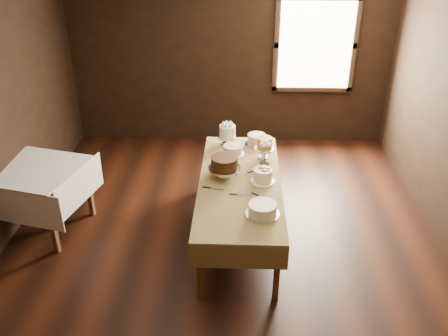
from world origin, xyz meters
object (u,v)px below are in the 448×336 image
Objects in this scene: display_table at (240,185)px; cake_server_e at (217,189)px; cake_server_a at (245,195)px; cake_server_c at (235,168)px; cake_chocolate at (224,168)px; cake_speckled at (257,140)px; cake_flowers at (263,176)px; cake_caramel at (264,149)px; cake_meringue at (227,135)px; cake_lattice at (233,155)px; cake_server_d at (260,170)px; cake_cream at (263,209)px; cake_server_b at (264,198)px; flower_vase at (265,163)px.

display_table is 0.33m from cake_server_e.
cake_server_a is 0.60m from cake_server_c.
cake_chocolate reaches higher than cake_server_a.
cake_chocolate is 0.31m from cake_server_e.
cake_speckled is 1.19× the size of cake_flowers.
cake_caramel reaches higher than cake_speckled.
cake_meringue reaches higher than cake_lattice.
display_table is 0.98m from cake_speckled.
cake_speckled is 0.71m from cake_server_d.
cake_server_a is (0.05, -0.31, 0.06)m from display_table.
cake_cream is (0.22, -0.67, 0.11)m from display_table.
cake_lattice is at bearing 105.68° from cake_cream.
cake_meringue is at bearing 99.88° from display_table.
cake_server_e is at bearing -104.96° from cake_chocolate.
cake_caramel is (0.08, -0.38, 0.05)m from cake_speckled.
cake_server_a is 1.00× the size of cake_server_d.
cake_caramel reaches higher than cake_cream.
display_table is 9.70× the size of cake_server_e.
cake_server_b is 0.69m from flower_vase.
cake_meringue reaches higher than cake_server_c.
display_table is at bearing -131.42° from flower_vase.
display_table is at bearing -80.12° from cake_meringue.
cake_server_b is at bearing -3.25° from cake_server_e.
cake_chocolate is (-0.01, -0.88, -0.00)m from cake_meringue.
cake_lattice is at bearing 123.00° from cake_server_d.
cake_chocolate reaches higher than cake_server_d.
cake_meringue reaches higher than cake_speckled.
flower_vase is at bearing -54.00° from cake_meringue.
cake_server_a is at bearing 115.62° from cake_cream.
cake_caramel is 1.17× the size of cake_server_b.
cake_lattice is 0.40m from cake_caramel.
cake_server_a is at bearing -59.17° from cake_chocolate.
cake_server_c is (-0.34, -0.29, -0.12)m from cake_caramel.
cake_lattice reaches higher than cake_server_d.
cake_flowers is 0.35m from flower_vase.
display_table is 0.71m from cake_cream.
cake_meringue is 0.38m from cake_speckled.
cake_flowers is 1.12× the size of cake_server_e.
cake_flowers is at bearing -93.80° from cake_caramel.
cake_cream is (-0.07, -1.24, -0.06)m from cake_caramel.
cake_lattice is at bearing 161.51° from flower_vase.
cake_speckled is at bearing 58.64° from cake_lattice.
cake_server_c is (-0.31, 0.64, 0.00)m from cake_server_b.
cake_lattice is 0.89× the size of cake_cream.
cake_server_b is (0.05, -1.31, -0.06)m from cake_speckled.
cake_meringue is 0.98× the size of cake_flowers.
cake_caramel is 1.24m from cake_cream.
cake_server_b is at bearing -92.59° from flower_vase.
cake_caramel is at bearing 86.88° from cake_cream.
cake_server_b is at bearing -92.02° from cake_caramel.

